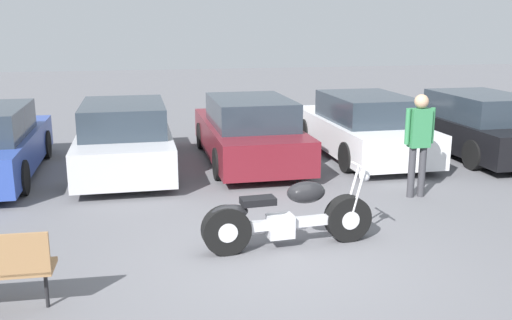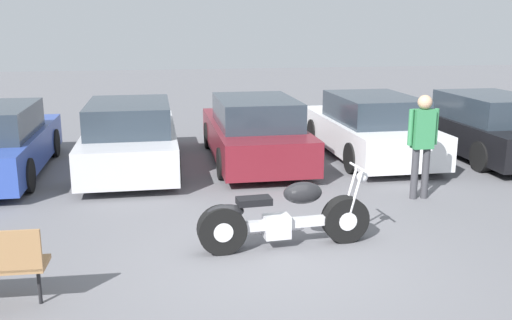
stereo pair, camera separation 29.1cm
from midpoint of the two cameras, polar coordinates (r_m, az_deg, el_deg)
ground_plane at (r=7.27m, az=3.16°, el=-9.81°), size 60.00×60.00×0.00m
motorcycle at (r=7.48m, az=3.89°, el=-5.77°), size 2.32×0.62×1.02m
parked_car_silver at (r=11.70m, az=-11.75°, el=2.25°), size 1.85×4.50×1.37m
parked_car_maroon at (r=12.05m, az=0.51°, el=2.87°), size 1.85×4.50×1.37m
parked_car_white at (r=12.77m, az=11.88°, el=3.18°), size 1.85×4.50×1.37m
parked_car_black at (r=13.64m, az=22.44°, el=3.10°), size 1.85×4.50×1.37m
person_standing at (r=9.81m, az=17.13°, el=2.16°), size 0.52×0.23×1.75m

